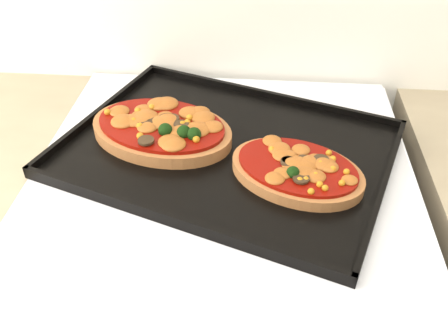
# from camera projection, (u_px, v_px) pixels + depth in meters

# --- Properties ---
(baking_tray) EXTENTS (0.60, 0.52, 0.02)m
(baking_tray) POSITION_uv_depth(u_px,v_px,m) (227.00, 148.00, 0.80)
(baking_tray) COLOR black
(baking_tray) RESTS_ON stove
(pizza_left) EXTENTS (0.28, 0.23, 0.04)m
(pizza_left) POSITION_uv_depth(u_px,v_px,m) (161.00, 128.00, 0.82)
(pizza_left) COLOR #A36438
(pizza_left) RESTS_ON baking_tray
(pizza_right) EXTENTS (0.24, 0.21, 0.03)m
(pizza_right) POSITION_uv_depth(u_px,v_px,m) (297.00, 169.00, 0.73)
(pizza_right) COLOR #A36438
(pizza_right) RESTS_ON baking_tray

